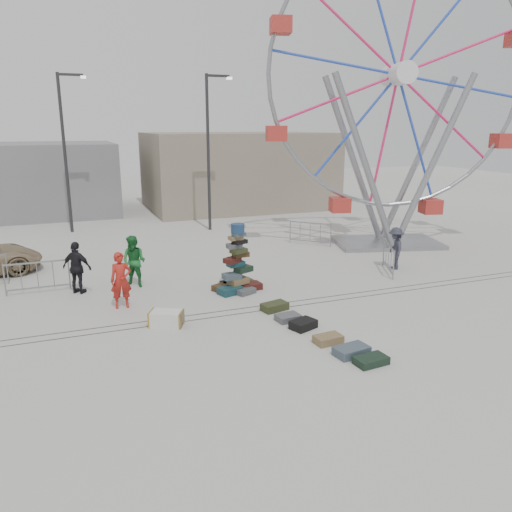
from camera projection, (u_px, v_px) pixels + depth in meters
name	position (u px, v px, depth m)	size (l,w,h in m)	color
ground	(234.00, 323.00, 14.26)	(90.00, 90.00, 0.00)	#9E9E99
track_line_near	(228.00, 315.00, 14.80)	(40.00, 0.04, 0.01)	#47443F
track_line_far	(224.00, 311.00, 15.16)	(40.00, 0.04, 0.01)	#47443F
building_right	(237.00, 170.00, 34.11)	(12.00, 8.00, 5.00)	gray
building_left	(33.00, 179.00, 31.48)	(10.00, 8.00, 4.40)	gray
lamp_post_right	(210.00, 145.00, 25.93)	(1.41, 0.25, 8.00)	#2D2D30
lamp_post_left	(66.00, 145.00, 25.31)	(1.41, 0.25, 8.00)	#2D2D30
suitcase_tower	(237.00, 272.00, 16.91)	(1.71, 1.49, 2.32)	#183F48
ferris_wheel	(397.00, 98.00, 21.96)	(11.26, 4.00, 13.47)	gray
steamer_trunk	(166.00, 318.00, 14.00)	(0.91, 0.53, 0.42)	silver
row_case_0	(275.00, 307.00, 15.20)	(0.81, 0.46, 0.23)	#32391C
row_case_1	(288.00, 318.00, 14.38)	(0.68, 0.48, 0.19)	#54565B
row_case_2	(303.00, 324.00, 13.83)	(0.71, 0.49, 0.24)	black
row_case_3	(328.00, 339.00, 12.90)	(0.72, 0.45, 0.21)	olive
row_case_4	(351.00, 351.00, 12.23)	(0.86, 0.51, 0.22)	#435460
row_case_5	(371.00, 360.00, 11.76)	(0.79, 0.46, 0.19)	black
barricade_dummy_c	(38.00, 277.00, 16.69)	(2.00, 0.10, 1.10)	gray
barricade_wheel_front	(388.00, 258.00, 19.07)	(2.00, 0.10, 1.10)	gray
barricade_wheel_back	(310.00, 233.00, 23.43)	(2.00, 0.10, 1.10)	gray
pedestrian_red	(121.00, 280.00, 15.24)	(0.64, 0.42, 1.76)	#AE2118
pedestrian_green	(134.00, 262.00, 17.24)	(0.88, 0.68, 1.81)	#1A6A2B
pedestrian_black	(77.00, 268.00, 16.56)	(1.04, 0.43, 1.77)	black
pedestrian_grey	(395.00, 248.00, 19.42)	(1.07, 0.61, 1.65)	#2A2C38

